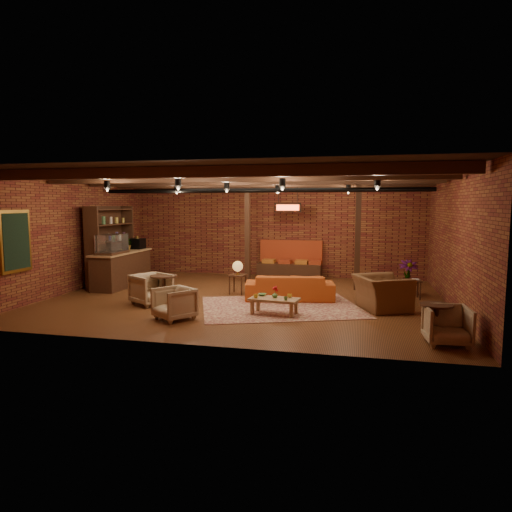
% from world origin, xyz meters
% --- Properties ---
extents(floor, '(10.00, 10.00, 0.00)m').
position_xyz_m(floor, '(0.00, 0.00, 0.00)').
color(floor, '#37200D').
rests_on(floor, ground).
extents(ceiling, '(10.00, 8.00, 0.02)m').
position_xyz_m(ceiling, '(0.00, 0.00, 3.20)').
color(ceiling, black).
rests_on(ceiling, wall_back).
extents(wall_back, '(10.00, 0.02, 3.20)m').
position_xyz_m(wall_back, '(0.00, 4.00, 1.60)').
color(wall_back, maroon).
rests_on(wall_back, ground).
extents(wall_front, '(10.00, 0.02, 3.20)m').
position_xyz_m(wall_front, '(0.00, -4.00, 1.60)').
color(wall_front, maroon).
rests_on(wall_front, ground).
extents(wall_left, '(0.02, 8.00, 3.20)m').
position_xyz_m(wall_left, '(-5.00, 0.00, 1.60)').
color(wall_left, maroon).
rests_on(wall_left, ground).
extents(wall_right, '(0.02, 8.00, 3.20)m').
position_xyz_m(wall_right, '(5.00, 0.00, 1.60)').
color(wall_right, maroon).
rests_on(wall_right, ground).
extents(ceiling_beams, '(9.80, 6.40, 0.22)m').
position_xyz_m(ceiling_beams, '(0.00, 0.00, 3.08)').
color(ceiling_beams, '#321C10').
rests_on(ceiling_beams, ceiling).
extents(ceiling_pipe, '(9.60, 0.12, 0.12)m').
position_xyz_m(ceiling_pipe, '(0.00, 1.60, 2.85)').
color(ceiling_pipe, black).
rests_on(ceiling_pipe, ceiling).
extents(post_left, '(0.16, 0.16, 3.20)m').
position_xyz_m(post_left, '(-0.60, 2.60, 1.60)').
color(post_left, '#321C10').
rests_on(post_left, ground).
extents(post_right, '(0.16, 0.16, 3.20)m').
position_xyz_m(post_right, '(2.80, 2.00, 1.60)').
color(post_right, '#321C10').
rests_on(post_right, ground).
extents(service_counter, '(0.80, 2.50, 1.60)m').
position_xyz_m(service_counter, '(-4.10, 1.00, 0.80)').
color(service_counter, '#321C10').
rests_on(service_counter, ground).
extents(plant_counter, '(0.35, 0.39, 0.30)m').
position_xyz_m(plant_counter, '(-4.00, 1.20, 1.22)').
color(plant_counter, '#337F33').
rests_on(plant_counter, service_counter).
extents(shelving_hutch, '(0.52, 2.00, 2.40)m').
position_xyz_m(shelving_hutch, '(-4.50, 1.10, 1.20)').
color(shelving_hutch, '#321C10').
rests_on(shelving_hutch, ground).
extents(chalkboard_menu, '(0.08, 0.96, 1.46)m').
position_xyz_m(chalkboard_menu, '(-4.93, -2.30, 1.60)').
color(chalkboard_menu, black).
rests_on(chalkboard_menu, wall_left).
extents(banquette, '(2.10, 0.70, 1.00)m').
position_xyz_m(banquette, '(0.60, 3.55, 0.50)').
color(banquette, '#A3371B').
rests_on(banquette, ground).
extents(service_sign, '(0.86, 0.06, 0.30)m').
position_xyz_m(service_sign, '(0.60, 3.10, 2.35)').
color(service_sign, '#ED4017').
rests_on(service_sign, ceiling).
extents(ceiling_spotlights, '(6.40, 4.40, 0.28)m').
position_xyz_m(ceiling_spotlights, '(0.00, 0.00, 2.86)').
color(ceiling_spotlights, black).
rests_on(ceiling_spotlights, ceiling).
extents(rug, '(4.44, 3.93, 0.01)m').
position_xyz_m(rug, '(1.05, -0.75, 0.01)').
color(rug, maroon).
rests_on(rug, floor).
extents(sofa, '(2.38, 1.28, 0.66)m').
position_xyz_m(sofa, '(1.13, 0.16, 0.33)').
color(sofa, '#A74417').
rests_on(sofa, floor).
extents(coffee_table, '(1.15, 0.68, 0.62)m').
position_xyz_m(coffee_table, '(1.02, -1.50, 0.33)').
color(coffee_table, '#8F5D42').
rests_on(coffee_table, floor).
extents(side_table_lamp, '(0.47, 0.47, 0.91)m').
position_xyz_m(side_table_lamp, '(-0.39, 0.63, 0.69)').
color(side_table_lamp, '#321C10').
rests_on(side_table_lamp, floor).
extents(round_table_left, '(0.67, 0.67, 0.70)m').
position_xyz_m(round_table_left, '(-1.88, -0.92, 0.47)').
color(round_table_left, '#321C10').
rests_on(round_table_left, floor).
extents(armchair_a, '(1.08, 1.10, 0.84)m').
position_xyz_m(armchair_a, '(-2.11, -1.14, 0.42)').
color(armchair_a, beige).
rests_on(armchair_a, floor).
extents(armchair_b, '(1.00, 0.99, 0.76)m').
position_xyz_m(armchair_b, '(-0.97, -2.40, 0.38)').
color(armchair_b, beige).
rests_on(armchair_b, floor).
extents(armchair_right, '(1.21, 1.44, 1.07)m').
position_xyz_m(armchair_right, '(3.39, -0.46, 0.53)').
color(armchair_right, brown).
rests_on(armchair_right, floor).
extents(side_table_book, '(0.48, 0.48, 0.52)m').
position_xyz_m(side_table_book, '(4.22, 1.03, 0.46)').
color(side_table_book, '#321C10').
rests_on(side_table_book, floor).
extents(round_table_right, '(0.58, 0.58, 0.68)m').
position_xyz_m(round_table_right, '(4.24, -2.79, 0.45)').
color(round_table_right, '#321C10').
rests_on(round_table_right, floor).
extents(armchair_far, '(0.78, 0.74, 0.76)m').
position_xyz_m(armchair_far, '(4.40, -2.96, 0.38)').
color(armchair_far, beige).
rests_on(armchair_far, floor).
extents(plant_tall, '(1.74, 1.74, 2.82)m').
position_xyz_m(plant_tall, '(4.17, 1.63, 1.41)').
color(plant_tall, '#4C7F4C').
rests_on(plant_tall, floor).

